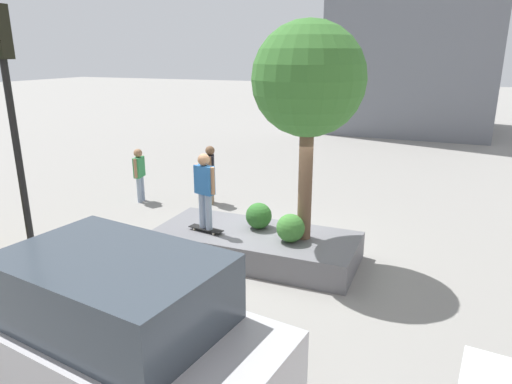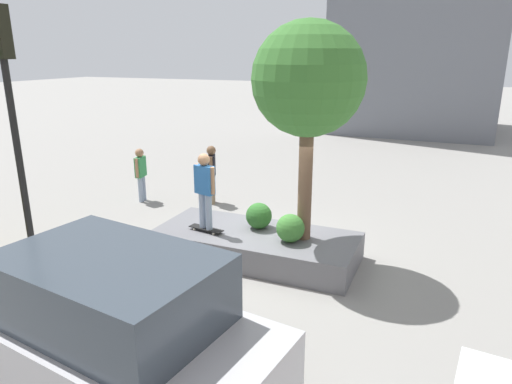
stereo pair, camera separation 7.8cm
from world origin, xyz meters
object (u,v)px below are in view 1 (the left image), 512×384
Objects in this scene: sedan_parked at (109,332)px; bystander_watching at (139,171)px; skateboard at (206,229)px; skateboarder at (205,186)px; planter_ledge at (256,245)px; traffic_light_corner at (10,106)px; pedestrian_crossing at (211,171)px; plaza_tree at (309,81)px.

sedan_parked reaches higher than bystander_watching.
skateboarder is (0.00, -0.00, 0.95)m from skateboard.
skateboard is (1.01, 0.35, 0.34)m from planter_ledge.
traffic_light_corner reaches higher than pedestrian_crossing.
traffic_light_corner is at bearing 45.82° from skateboard.
sedan_parked reaches higher than skateboard.
traffic_light_corner is at bearing 45.82° from skateboarder.
traffic_light_corner is 2.92× the size of pedestrian_crossing.
skateboard is (2.02, 0.47, -3.09)m from plaza_tree.
sedan_parked is (-1.06, 4.34, 0.42)m from skateboard.
plaza_tree is 0.86× the size of traffic_light_corner.
sedan_parked is 2.95× the size of bystander_watching.
sedan_parked is 8.43m from bystander_watching.
planter_ledge is 5.19× the size of skateboard.
plaza_tree is at bearing -166.94° from skateboarder.
sedan_parked is 8.09m from pedestrian_crossing.
sedan_parked reaches higher than pedestrian_crossing.
planter_ledge is at bearing -160.78° from skateboarder.
traffic_light_corner is (4.36, 2.87, -0.36)m from plaza_tree.
skateboarder is 0.35× the size of sedan_parked.
skateboard is 0.95m from skateboarder.
skateboarder is at bearing 116.30° from pedestrian_crossing.
pedestrian_crossing reaches higher than planter_ledge.
plaza_tree is (-1.01, -0.12, 3.43)m from planter_ledge.
sedan_parked is at bearing 150.33° from traffic_light_corner.
pedestrian_crossing is 1.08× the size of bystander_watching.
planter_ledge is 4.75m from sedan_parked.
traffic_light_corner reaches higher than bystander_watching.
plaza_tree is 2.98m from skateboarder.
traffic_light_corner reaches higher than plaza_tree.
bystander_watching is at bearing -56.11° from sedan_parked.
plaza_tree is 2.63× the size of skateboarder.
traffic_light_corner reaches higher than skateboard.
sedan_parked is 2.74× the size of pedestrian_crossing.
skateboarder is at bearing -76.23° from sedan_parked.
traffic_light_corner is at bearing 82.90° from pedestrian_crossing.
pedestrian_crossing is at bearing -97.10° from traffic_light_corner.
skateboarder is 1.02× the size of bystander_watching.
skateboard is at bearing 116.30° from pedestrian_crossing.
traffic_light_corner reaches higher than planter_ledge.
planter_ledge is 1.12m from skateboard.
pedestrian_crossing reaches higher than skateboard.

